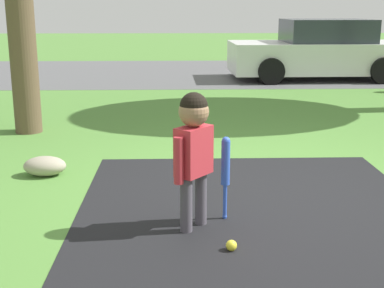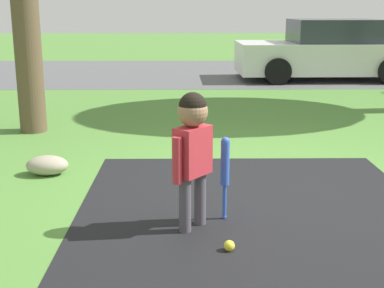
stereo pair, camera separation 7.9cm
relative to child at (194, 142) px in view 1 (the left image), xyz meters
name	(u,v)px [view 1 (the left image)]	position (x,y,z in m)	size (l,w,h in m)	color
ground_plane	(258,188)	(0.63, 0.90, -0.68)	(60.00, 60.00, 0.00)	#518438
street_strip	(205,72)	(0.63, 10.02, -0.68)	(40.00, 6.00, 0.01)	#59595B
child	(194,142)	(0.00, 0.00, 0.00)	(0.30, 0.35, 1.05)	#4C4751
baseball_bat	(226,166)	(0.25, 0.17, -0.24)	(0.07, 0.07, 0.67)	blue
sports_ball	(231,245)	(0.25, -0.41, -0.64)	(0.08, 0.08, 0.08)	yellow
parked_car	(319,51)	(3.20, 8.63, -0.04)	(4.00, 2.07, 1.36)	silver
edging_rock	(45,166)	(-1.44, 1.35, -0.58)	(0.42, 0.29, 0.19)	#9E937F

